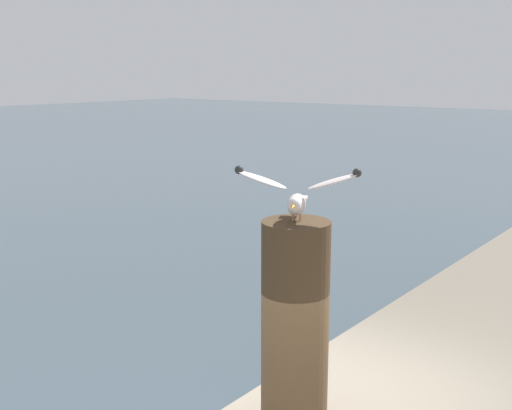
% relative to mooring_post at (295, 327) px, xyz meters
% --- Properties ---
extents(mooring_post, '(0.35, 0.35, 1.11)m').
position_rel_mooring_post_xyz_m(mooring_post, '(0.00, 0.00, 0.00)').
color(mooring_post, '#4C3823').
rests_on(mooring_post, harbor_quay).
extents(seagull, '(0.39, 0.58, 0.27)m').
position_rel_mooring_post_xyz_m(seagull, '(-0.00, -0.00, 0.68)').
color(seagull, tan).
rests_on(seagull, mooring_post).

